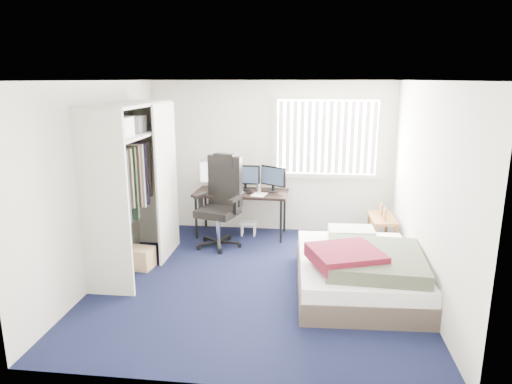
{
  "coord_description": "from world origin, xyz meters",
  "views": [
    {
      "loc": [
        0.62,
        -5.39,
        2.52
      ],
      "look_at": [
        -0.06,
        0.4,
        1.07
      ],
      "focal_mm": 32.0,
      "sensor_mm": 36.0,
      "label": 1
    }
  ],
  "objects_px": {
    "desk": "(242,189)",
    "nightstand": "(382,221)",
    "office_chair": "(221,211)",
    "bed": "(359,269)"
  },
  "relations": [
    {
      "from": "bed",
      "to": "nightstand",
      "type": "bearing_deg",
      "value": 72.29
    },
    {
      "from": "office_chair",
      "to": "nightstand",
      "type": "bearing_deg",
      "value": 3.17
    },
    {
      "from": "desk",
      "to": "office_chair",
      "type": "relative_size",
      "value": 1.08
    },
    {
      "from": "desk",
      "to": "nightstand",
      "type": "height_order",
      "value": "desk"
    },
    {
      "from": "desk",
      "to": "bed",
      "type": "distance_m",
      "value": 2.6
    },
    {
      "from": "office_chair",
      "to": "bed",
      "type": "relative_size",
      "value": 0.71
    },
    {
      "from": "desk",
      "to": "bed",
      "type": "relative_size",
      "value": 0.76
    },
    {
      "from": "desk",
      "to": "nightstand",
      "type": "relative_size",
      "value": 2.08
    },
    {
      "from": "nightstand",
      "to": "bed",
      "type": "distance_m",
      "value": 1.61
    },
    {
      "from": "desk",
      "to": "nightstand",
      "type": "bearing_deg",
      "value": -9.58
    }
  ]
}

